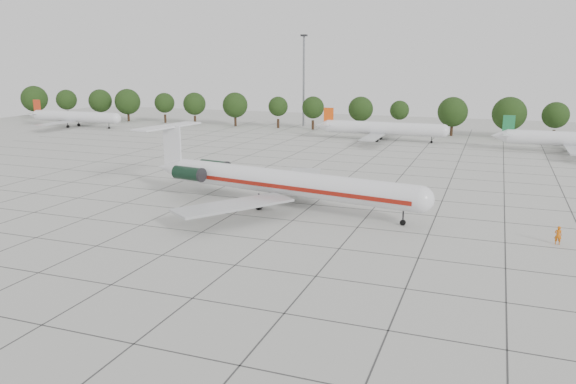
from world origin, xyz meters
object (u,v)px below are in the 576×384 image
ground_crew (558,235)px  bg_airliner_c (383,129)px  floodlight_mast (304,75)px  bg_airliner_a (75,117)px  main_airliner (273,181)px

ground_crew → bg_airliner_c: bearing=-66.9°
floodlight_mast → ground_crew: bearing=-56.9°
ground_crew → bg_airliner_a: 135.40m
main_airliner → bg_airliner_c: size_ratio=1.45×
ground_crew → bg_airliner_c: size_ratio=0.07×
main_airliner → floodlight_mast: bearing=116.0°
main_airliner → floodlight_mast: (-25.23, 86.41, 10.86)m
bg_airliner_a → bg_airliner_c: same height
bg_airliner_a → bg_airliner_c: size_ratio=1.00×
main_airliner → floodlight_mast: size_ratio=1.61×
bg_airliner_a → bg_airliner_c: (86.57, 3.52, 0.00)m
ground_crew → main_airliner: bearing=-9.0°
main_airliner → floodlight_mast: floodlight_mast is taller
main_airliner → ground_crew: main_airliner is taller
bg_airliner_a → floodlight_mast: bearing=23.1°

